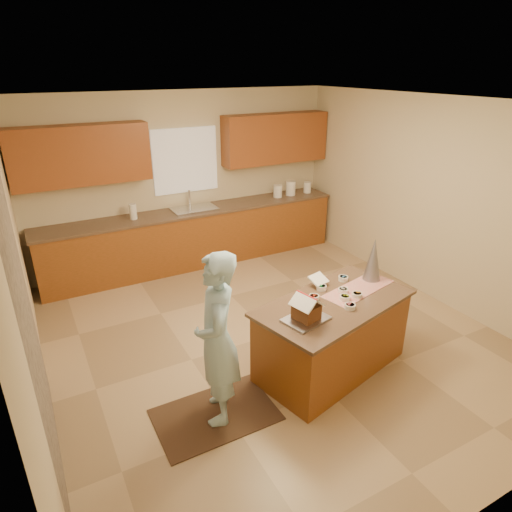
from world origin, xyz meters
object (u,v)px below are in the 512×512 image
boy (217,339)px  island_base (332,337)px  gingerbread_house (306,309)px  tinsel_tree (373,259)px

boy → island_base: bearing=114.8°
island_base → boy: 1.41m
boy → gingerbread_house: boy is taller
island_base → tinsel_tree: 0.97m
gingerbread_house → island_base: bearing=18.9°
tinsel_tree → gingerbread_house: bearing=-162.0°
island_base → gingerbread_house: size_ratio=5.34×
tinsel_tree → boy: (-2.01, -0.28, -0.23)m
tinsel_tree → island_base: bearing=-162.6°
tinsel_tree → gingerbread_house: tinsel_tree is taller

